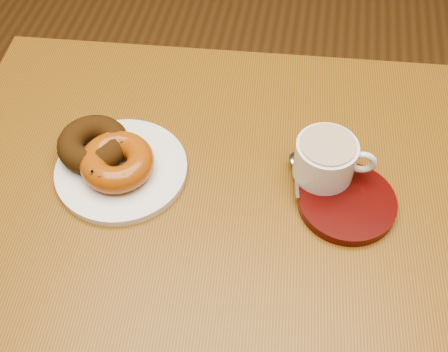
% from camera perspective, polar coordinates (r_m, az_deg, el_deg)
% --- Properties ---
extents(cafe_table, '(0.90, 0.70, 0.81)m').
position_cam_1_polar(cafe_table, '(0.99, -1.15, -5.19)').
color(cafe_table, brown).
rests_on(cafe_table, ground).
extents(donut_plate, '(0.23, 0.23, 0.01)m').
position_cam_1_polar(donut_plate, '(0.90, -10.37, 0.64)').
color(donut_plate, white).
rests_on(donut_plate, cafe_table).
extents(donut_cinnamon, '(0.15, 0.15, 0.04)m').
position_cam_1_polar(donut_cinnamon, '(0.91, -13.14, 3.17)').
color(donut_cinnamon, '#341E0A').
rests_on(donut_cinnamon, donut_plate).
extents(donut_caramel, '(0.15, 0.15, 0.04)m').
position_cam_1_polar(donut_caramel, '(0.88, -10.82, 1.43)').
color(donut_caramel, '#974910').
rests_on(donut_caramel, donut_plate).
extents(saucer, '(0.18, 0.18, 0.02)m').
position_cam_1_polar(saucer, '(0.87, 12.37, -2.63)').
color(saucer, '#3C0908').
rests_on(saucer, cafe_table).
extents(coffee_cup, '(0.12, 0.09, 0.07)m').
position_cam_1_polar(coffee_cup, '(0.86, 10.36, 1.77)').
color(coffee_cup, white).
rests_on(coffee_cup, saucer).
extents(teaspoon, '(0.02, 0.09, 0.01)m').
position_cam_1_polar(teaspoon, '(0.89, 7.28, 1.38)').
color(teaspoon, silver).
rests_on(teaspoon, saucer).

